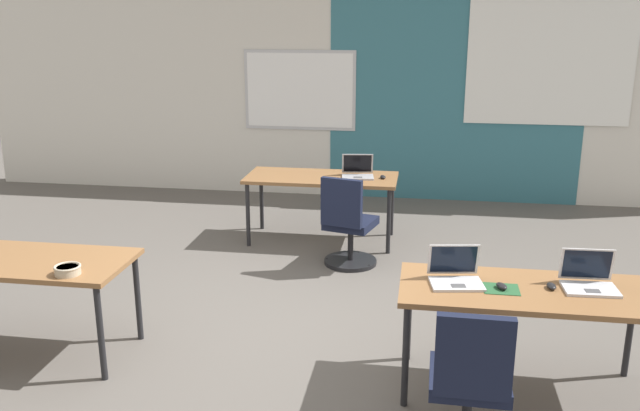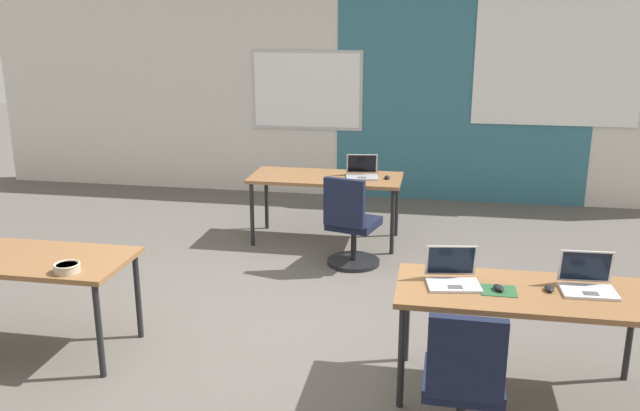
# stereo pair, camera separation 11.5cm
# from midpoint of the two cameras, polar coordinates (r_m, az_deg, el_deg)

# --- Properties ---
(ground_plane) EXTENTS (24.00, 24.00, 0.00)m
(ground_plane) POSITION_cam_midpoint_polar(r_m,az_deg,el_deg) (5.40, -4.13, -10.45)
(ground_plane) COLOR #56514C
(back_wall_assembly) EXTENTS (10.00, 0.27, 2.80)m
(back_wall_assembly) POSITION_cam_midpoint_polar(r_m,az_deg,el_deg) (9.02, 2.11, 9.69)
(back_wall_assembly) COLOR silver
(back_wall_assembly) RESTS_ON ground
(desk_near_left) EXTENTS (1.60, 0.70, 0.72)m
(desk_near_left) POSITION_cam_midpoint_polar(r_m,az_deg,el_deg) (5.31, -24.64, -4.68)
(desk_near_left) COLOR brown
(desk_near_left) RESTS_ON ground
(desk_near_right) EXTENTS (1.60, 0.70, 0.72)m
(desk_near_right) POSITION_cam_midpoint_polar(r_m,az_deg,el_deg) (4.50, 16.30, -7.45)
(desk_near_right) COLOR brown
(desk_near_right) RESTS_ON ground
(desk_far_center) EXTENTS (1.60, 0.70, 0.72)m
(desk_far_center) POSITION_cam_midpoint_polar(r_m,az_deg,el_deg) (7.21, -0.32, 2.03)
(desk_far_center) COLOR brown
(desk_far_center) RESTS_ON ground
(laptop_near_right_end) EXTENTS (0.34, 0.28, 0.24)m
(laptop_near_right_end) POSITION_cam_midpoint_polar(r_m,az_deg,el_deg) (4.60, 21.07, -5.90)
(laptop_near_right_end) COLOR silver
(laptop_near_right_end) RESTS_ON desk_near_right
(mouse_near_right_end) EXTENTS (0.06, 0.10, 0.03)m
(mouse_near_right_end) POSITION_cam_midpoint_polar(r_m,az_deg,el_deg) (4.51, 18.24, -6.48)
(mouse_near_right_end) COLOR black
(mouse_near_right_end) RESTS_ON desk_near_right
(laptop_near_right_inner) EXTENTS (0.37, 0.33, 0.23)m
(laptop_near_right_inner) POSITION_cam_midpoint_polar(r_m,az_deg,el_deg) (4.45, 10.63, -5.80)
(laptop_near_right_inner) COLOR silver
(laptop_near_right_inner) RESTS_ON desk_near_right
(mousepad_near_right_inner) EXTENTS (0.22, 0.19, 0.00)m
(mousepad_near_right_inner) POSITION_cam_midpoint_polar(r_m,az_deg,el_deg) (4.42, 14.32, -6.84)
(mousepad_near_right_inner) COLOR #23512D
(mousepad_near_right_inner) RESTS_ON desk_near_right
(mouse_near_right_inner) EXTENTS (0.09, 0.11, 0.03)m
(mouse_near_right_inner) POSITION_cam_midpoint_polar(r_m,az_deg,el_deg) (4.42, 14.34, -6.61)
(mouse_near_right_inner) COLOR black
(mouse_near_right_inner) RESTS_ON mousepad_near_right_inner
(chair_near_right_inner) EXTENTS (0.52, 0.54, 0.92)m
(chair_near_right_inner) POSITION_cam_midpoint_polar(r_m,az_deg,el_deg) (3.95, 11.61, -15.19)
(chair_near_right_inner) COLOR black
(chair_near_right_inner) RESTS_ON ground
(laptop_far_right) EXTENTS (0.37, 0.33, 0.23)m
(laptop_far_right) POSITION_cam_midpoint_polar(r_m,az_deg,el_deg) (7.16, 2.73, 2.82)
(laptop_far_right) COLOR #9E9EA3
(laptop_far_right) RESTS_ON desk_far_center
(mouse_far_right) EXTENTS (0.08, 0.11, 0.03)m
(mouse_far_right) POSITION_cam_midpoint_polar(r_m,az_deg,el_deg) (7.11, 4.86, 2.41)
(mouse_far_right) COLOR black
(mouse_far_right) RESTS_ON desk_far_center
(chair_far_right) EXTENTS (0.54, 0.59, 0.92)m
(chair_far_right) POSITION_cam_midpoint_polar(r_m,az_deg,el_deg) (6.55, 1.88, -2.01)
(chair_far_right) COLOR black
(chair_far_right) RESTS_ON ground
(snack_bowl) EXTENTS (0.18, 0.18, 0.06)m
(snack_bowl) POSITION_cam_midpoint_polar(r_m,az_deg,el_deg) (4.83, -21.16, -5.04)
(snack_bowl) COLOR tan
(snack_bowl) RESTS_ON desk_near_left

